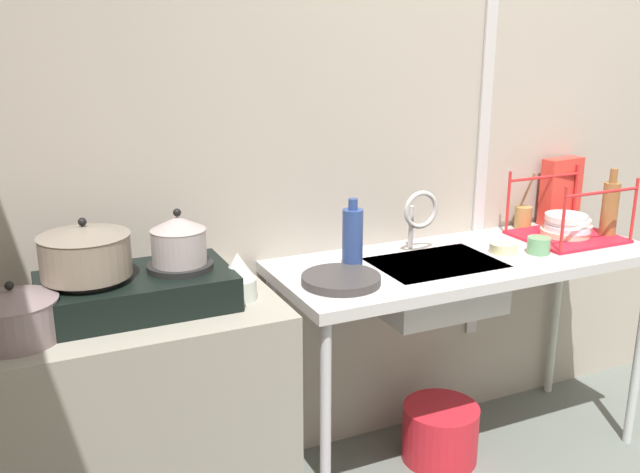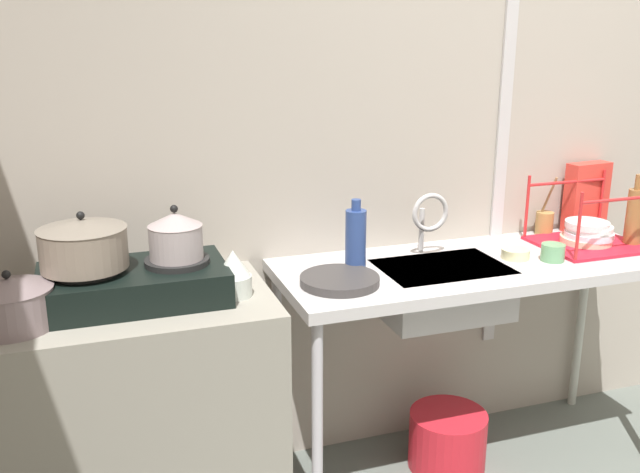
# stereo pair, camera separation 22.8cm
# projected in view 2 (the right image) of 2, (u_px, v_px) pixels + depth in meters

# --- Properties ---
(wall_back) EXTENTS (5.00, 0.10, 2.45)m
(wall_back) POSITION_uv_depth(u_px,v_px,m) (508.00, 133.00, 2.79)
(wall_back) COLOR #A79D90
(wall_back) RESTS_ON ground
(wall_metal_strip) EXTENTS (0.05, 0.01, 1.96)m
(wall_metal_strip) POSITION_uv_depth(u_px,v_px,m) (505.00, 104.00, 2.68)
(wall_metal_strip) COLOR #BDB9B9
(counter_concrete) EXTENTS (0.95, 0.54, 0.83)m
(counter_concrete) POSITION_uv_depth(u_px,v_px,m) (126.00, 423.00, 2.24)
(counter_concrete) COLOR gray
(counter_concrete) RESTS_ON ground
(counter_sink) EXTENTS (1.45, 0.54, 0.83)m
(counter_sink) POSITION_uv_depth(u_px,v_px,m) (476.00, 279.00, 2.53)
(counter_sink) COLOR #BDB9B9
(counter_sink) RESTS_ON ground
(stove) EXTENTS (0.56, 0.32, 0.12)m
(stove) POSITION_uv_depth(u_px,v_px,m) (134.00, 283.00, 2.13)
(stove) COLOR black
(stove) RESTS_ON counter_concrete
(pot_on_left_burner) EXTENTS (0.26, 0.26, 0.17)m
(pot_on_left_burner) POSITION_uv_depth(u_px,v_px,m) (83.00, 243.00, 2.05)
(pot_on_left_burner) COLOR gray
(pot_on_left_burner) RESTS_ON stove
(pot_on_right_burner) EXTENTS (0.17, 0.17, 0.17)m
(pot_on_right_burner) POSITION_uv_depth(u_px,v_px,m) (176.00, 235.00, 2.13)
(pot_on_right_burner) COLOR #A19494
(pot_on_right_burner) RESTS_ON stove
(pot_beside_stove) EXTENTS (0.24, 0.24, 0.17)m
(pot_beside_stove) POSITION_uv_depth(u_px,v_px,m) (10.00, 303.00, 1.93)
(pot_beside_stove) COLOR slate
(pot_beside_stove) RESTS_ON counter_concrete
(percolator) EXTENTS (0.11, 0.11, 0.15)m
(percolator) POSITION_uv_depth(u_px,v_px,m) (233.00, 274.00, 2.17)
(percolator) COLOR silver
(percolator) RESTS_ON counter_concrete
(sink_basin) EXTENTS (0.44, 0.31, 0.18)m
(sink_basin) POSITION_uv_depth(u_px,v_px,m) (441.00, 290.00, 2.48)
(sink_basin) COLOR #BDB9B9
(sink_basin) RESTS_ON counter_sink
(faucet) EXTENTS (0.14, 0.08, 0.24)m
(faucet) POSITION_uv_depth(u_px,v_px,m) (429.00, 215.00, 2.54)
(faucet) COLOR #BDB9B9
(faucet) RESTS_ON counter_sink
(frying_pan) EXTENTS (0.26, 0.26, 0.03)m
(frying_pan) POSITION_uv_depth(u_px,v_px,m) (340.00, 280.00, 2.28)
(frying_pan) COLOR #373433
(frying_pan) RESTS_ON counter_sink
(dish_rack) EXTENTS (0.37, 0.33, 0.26)m
(dish_rack) POSITION_uv_depth(u_px,v_px,m) (588.00, 235.00, 2.68)
(dish_rack) COLOR red
(dish_rack) RESTS_ON counter_sink
(cup_by_rack) EXTENTS (0.08, 0.08, 0.06)m
(cup_by_rack) POSITION_uv_depth(u_px,v_px,m) (553.00, 252.00, 2.51)
(cup_by_rack) COLOR #639B6B
(cup_by_rack) RESTS_ON counter_sink
(small_bowl_on_drainboard) EXTENTS (0.10, 0.10, 0.04)m
(small_bowl_on_drainboard) POSITION_uv_depth(u_px,v_px,m) (515.00, 254.00, 2.54)
(small_bowl_on_drainboard) COLOR beige
(small_bowl_on_drainboard) RESTS_ON counter_sink
(bottle_by_sink) EXTENTS (0.07, 0.07, 0.25)m
(bottle_by_sink) POSITION_uv_depth(u_px,v_px,m) (356.00, 240.00, 2.38)
(bottle_by_sink) COLOR navy
(bottle_by_sink) RESTS_ON counter_sink
(bottle_by_rack) EXTENTS (0.06, 0.06, 0.28)m
(bottle_by_rack) POSITION_uv_depth(u_px,v_px,m) (635.00, 216.00, 2.66)
(bottle_by_rack) COLOR brown
(bottle_by_rack) RESTS_ON counter_sink
(cereal_box) EXTENTS (0.19, 0.09, 0.28)m
(cereal_box) POSITION_uv_depth(u_px,v_px,m) (586.00, 197.00, 2.87)
(cereal_box) COLOR red
(cereal_box) RESTS_ON counter_sink
(utensil_jar) EXTENTS (0.07, 0.07, 0.24)m
(utensil_jar) POSITION_uv_depth(u_px,v_px,m) (544.00, 222.00, 2.83)
(utensil_jar) COLOR #9F7B42
(utensil_jar) RESTS_ON counter_sink
(bucket_on_floor) EXTENTS (0.30, 0.30, 0.22)m
(bucket_on_floor) POSITION_uv_depth(u_px,v_px,m) (447.00, 440.00, 2.69)
(bucket_on_floor) COLOR red
(bucket_on_floor) RESTS_ON ground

